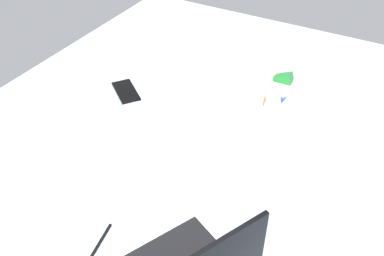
% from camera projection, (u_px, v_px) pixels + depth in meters
% --- Properties ---
extents(bed_mattress, '(1.80, 1.40, 0.18)m').
position_uv_depth(bed_mattress, '(184.00, 151.00, 1.45)').
color(bed_mattress, silver).
rests_on(bed_mattress, ground).
extents(snack_cup, '(0.09, 0.10, 0.14)m').
position_uv_depth(snack_cup, '(279.00, 92.00, 1.45)').
color(snack_cup, silver).
rests_on(snack_cup, bed_mattress).
extents(cell_phone, '(0.14, 0.15, 0.01)m').
position_uv_depth(cell_phone, '(126.00, 91.00, 1.56)').
color(cell_phone, black).
rests_on(cell_phone, bed_mattress).
extents(charger_cable, '(0.17, 0.04, 0.01)m').
position_uv_depth(charger_cable, '(94.00, 252.00, 1.03)').
color(charger_cable, black).
rests_on(charger_cable, bed_mattress).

